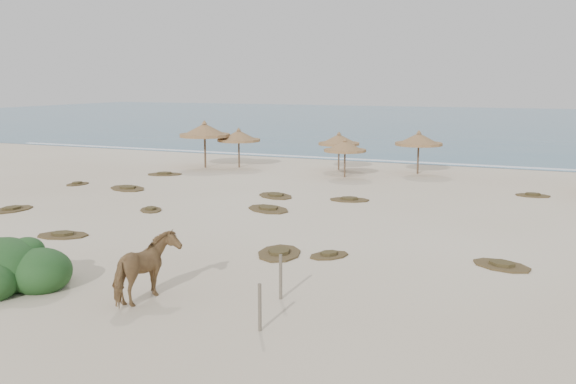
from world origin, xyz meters
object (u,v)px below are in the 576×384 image
at_px(horse, 146,268).
at_px(palapa_0, 205,131).
at_px(bush, 6,269).
at_px(palapa_1, 239,136).

bearing_deg(horse, palapa_0, -61.29).
relative_size(horse, bush, 0.57).
height_order(palapa_0, horse, palapa_0).
height_order(palapa_0, palapa_1, palapa_0).
bearing_deg(bush, palapa_1, 102.70).
xyz_separation_m(palapa_0, bush, (7.81, -24.51, -1.95)).
bearing_deg(palapa_0, palapa_1, 26.31).
bearing_deg(horse, palapa_1, -66.18).
height_order(palapa_1, bush, palapa_1).
xyz_separation_m(palapa_0, horse, (12.19, -23.88, -1.60)).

